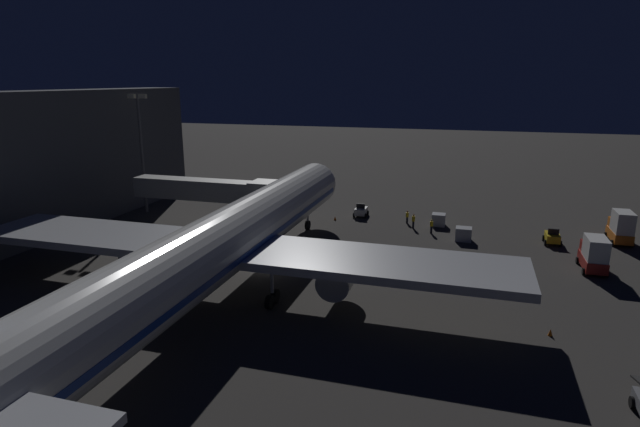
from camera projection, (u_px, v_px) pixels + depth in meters
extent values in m
plane|color=#383533|center=(263.00, 269.00, 52.67)|extent=(320.00, 320.00, 0.00)
cylinder|color=silver|center=(225.00, 241.00, 43.90)|extent=(5.47, 52.67, 5.47)
sphere|color=silver|center=(316.00, 184.00, 68.32)|extent=(5.36, 5.36, 5.36)
cube|color=navy|center=(226.00, 246.00, 44.00)|extent=(5.53, 50.56, 0.50)
cube|color=black|center=(312.00, 179.00, 66.55)|extent=(3.01, 1.40, 0.90)
cube|color=#B7BABF|center=(231.00, 248.00, 45.04)|extent=(49.76, 7.82, 0.70)
cylinder|color=#B7BABF|center=(339.00, 277.00, 43.83)|extent=(2.88, 4.51, 2.88)
cylinder|color=black|center=(345.00, 268.00, 45.92)|extent=(2.44, 0.15, 2.44)
cylinder|color=#B7BABF|center=(146.00, 255.00, 49.09)|extent=(2.88, 4.51, 2.88)
cylinder|color=black|center=(160.00, 248.00, 51.18)|extent=(2.44, 0.15, 2.44)
cylinder|color=#B7BABF|center=(308.00, 213.00, 65.87)|extent=(0.28, 0.28, 2.07)
cylinder|color=black|center=(308.00, 225.00, 66.29)|extent=(0.45, 1.20, 1.20)
cylinder|color=#B7BABF|center=(272.00, 281.00, 43.52)|extent=(0.28, 0.28, 2.07)
cylinder|color=black|center=(275.00, 296.00, 44.53)|extent=(0.45, 1.20, 1.20)
cylinder|color=black|center=(270.00, 302.00, 43.33)|extent=(0.45, 1.20, 1.20)
cylinder|color=#B7BABF|center=(184.00, 271.00, 45.83)|extent=(0.28, 0.28, 2.07)
cylinder|color=black|center=(189.00, 285.00, 46.85)|extent=(0.45, 1.20, 1.20)
cylinder|color=black|center=(182.00, 291.00, 45.64)|extent=(0.45, 1.20, 1.20)
cube|color=#9E9E99|center=(200.00, 189.00, 64.74)|extent=(17.65, 2.60, 2.50)
cube|color=#9E9E99|center=(265.00, 194.00, 62.30)|extent=(3.20, 3.40, 3.00)
cube|color=black|center=(275.00, 194.00, 61.92)|extent=(0.70, 3.20, 2.70)
cylinder|color=#B7BABF|center=(258.00, 219.00, 63.42)|extent=(0.56, 0.56, 4.15)
cylinder|color=black|center=(263.00, 233.00, 63.70)|extent=(0.25, 0.60, 0.60)
cylinder|color=black|center=(254.00, 233.00, 64.03)|extent=(0.25, 0.60, 0.60)
cylinder|color=#59595E|center=(142.00, 157.00, 73.34)|extent=(0.40, 0.40, 16.32)
cube|color=#F9EFC6|center=(143.00, 96.00, 70.97)|extent=(1.10, 0.50, 0.60)
cube|color=#F9EFC6|center=(131.00, 96.00, 71.46)|extent=(1.10, 0.50, 0.60)
cube|color=maroon|center=(593.00, 262.00, 52.08)|extent=(2.00, 4.89, 1.10)
cube|color=silver|center=(596.00, 248.00, 51.10)|extent=(1.90, 3.43, 2.17)
cube|color=maroon|center=(591.00, 247.00, 53.33)|extent=(1.80, 1.60, 1.10)
cylinder|color=black|center=(600.00, 262.00, 53.52)|extent=(0.24, 0.70, 0.70)
cylinder|color=black|center=(577.00, 260.00, 54.10)|extent=(0.24, 0.70, 0.70)
cylinder|color=black|center=(607.00, 274.00, 50.34)|extent=(0.24, 0.70, 0.70)
cylinder|color=black|center=(584.00, 272.00, 50.92)|extent=(0.24, 0.70, 0.70)
cube|color=silver|center=(361.00, 211.00, 72.62)|extent=(1.50, 2.37, 0.90)
cube|color=black|center=(361.00, 206.00, 72.09)|extent=(1.20, 0.20, 0.70)
cylinder|color=black|center=(368.00, 213.00, 73.29)|extent=(0.24, 0.70, 0.70)
cylinder|color=black|center=(357.00, 212.00, 73.73)|extent=(0.24, 0.70, 0.70)
cylinder|color=black|center=(365.00, 216.00, 71.74)|extent=(0.24, 0.70, 0.70)
cylinder|color=black|center=(354.00, 215.00, 72.19)|extent=(0.24, 0.70, 0.70)
cube|color=yellow|center=(552.00, 237.00, 60.51)|extent=(1.50, 2.71, 0.90)
cube|color=black|center=(554.00, 232.00, 59.93)|extent=(1.20, 0.20, 0.70)
cylinder|color=black|center=(558.00, 239.00, 61.28)|extent=(0.24, 0.70, 0.70)
cylinder|color=black|center=(543.00, 238.00, 61.73)|extent=(0.24, 0.70, 0.70)
cylinder|color=black|center=(560.00, 244.00, 59.52)|extent=(0.24, 0.70, 0.70)
cylinder|color=black|center=(545.00, 243.00, 59.97)|extent=(0.24, 0.70, 0.70)
cylinder|color=black|center=(632.00, 402.00, 30.28)|extent=(0.24, 0.70, 0.70)
cube|color=orange|center=(619.00, 235.00, 61.01)|extent=(2.00, 4.78, 1.10)
cube|color=silver|center=(623.00, 222.00, 60.01)|extent=(1.90, 3.35, 2.47)
cube|color=orange|center=(617.00, 223.00, 62.21)|extent=(1.80, 1.60, 1.10)
cylinder|color=black|center=(625.00, 236.00, 62.41)|extent=(0.24, 0.70, 0.70)
cylinder|color=black|center=(606.00, 235.00, 63.00)|extent=(0.24, 0.70, 0.70)
cylinder|color=black|center=(633.00, 244.00, 59.31)|extent=(0.24, 0.70, 0.70)
cylinder|color=black|center=(612.00, 243.00, 59.89)|extent=(0.24, 0.70, 0.70)
cube|color=#B7BABF|center=(463.00, 234.00, 61.70)|extent=(1.87, 1.63, 1.62)
cube|color=#B7BABF|center=(439.00, 220.00, 68.07)|extent=(1.73, 1.69, 1.61)
cylinder|color=black|center=(431.00, 230.00, 64.66)|extent=(0.28, 0.28, 0.95)
cylinder|color=yellow|center=(432.00, 224.00, 64.46)|extent=(0.40, 0.40, 0.59)
sphere|color=tan|center=(432.00, 221.00, 64.36)|extent=(0.24, 0.24, 0.24)
sphere|color=yellow|center=(432.00, 220.00, 64.35)|extent=(0.23, 0.23, 0.23)
cylinder|color=black|center=(413.00, 225.00, 66.90)|extent=(0.28, 0.28, 0.95)
cylinder|color=yellow|center=(413.00, 219.00, 66.69)|extent=(0.40, 0.40, 0.69)
sphere|color=tan|center=(414.00, 215.00, 66.57)|extent=(0.24, 0.24, 0.24)
sphere|color=orange|center=(414.00, 215.00, 66.56)|extent=(0.23, 0.23, 0.23)
cylinder|color=black|center=(407.00, 220.00, 69.29)|extent=(0.28, 0.28, 0.85)
cylinder|color=yellow|center=(407.00, 215.00, 69.10)|extent=(0.40, 0.40, 0.61)
sphere|color=tan|center=(407.00, 212.00, 69.00)|extent=(0.24, 0.24, 0.24)
sphere|color=orange|center=(407.00, 212.00, 68.98)|extent=(0.23, 0.23, 0.23)
cone|color=orange|center=(335.00, 218.00, 70.86)|extent=(0.36, 0.36, 0.55)
cone|color=orange|center=(305.00, 216.00, 72.08)|extent=(0.36, 0.36, 0.55)
cone|color=orange|center=(550.00, 332.00, 38.83)|extent=(0.36, 0.36, 0.55)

